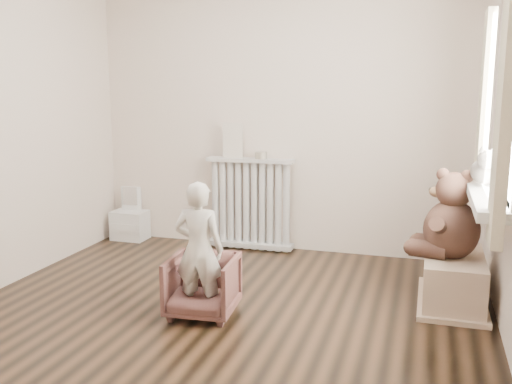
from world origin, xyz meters
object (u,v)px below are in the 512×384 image
(toy_vanity, at_px, (129,213))
(armchair, at_px, (202,286))
(toy_bench, at_px, (453,277))
(plush_cat, at_px, (485,170))
(child, at_px, (199,250))
(radiator, at_px, (250,209))
(teddy_bear, at_px, (453,213))

(toy_vanity, bearing_deg, armchair, -47.73)
(toy_bench, xyz_separation_m, plush_cat, (0.14, -0.17, 0.80))
(child, distance_m, toy_bench, 1.82)
(armchair, bearing_deg, plush_cat, 12.46)
(radiator, xyz_separation_m, toy_bench, (1.80, -0.90, -0.19))
(teddy_bear, relative_size, plush_cat, 2.07)
(armchair, xyz_separation_m, plush_cat, (1.77, 0.55, 0.79))
(armchair, height_order, child, child)
(toy_bench, xyz_separation_m, teddy_bear, (-0.03, -0.04, 0.47))
(plush_cat, bearing_deg, armchair, 174.16)
(toy_bench, bearing_deg, child, -154.92)
(radiator, bearing_deg, toy_vanity, -178.64)
(armchair, bearing_deg, radiator, 91.36)
(teddy_bear, bearing_deg, child, -144.98)
(toy_vanity, xyz_separation_m, child, (1.44, -1.63, 0.20))
(armchair, xyz_separation_m, child, (-0.00, -0.05, 0.27))
(armchair, bearing_deg, toy_bench, 18.99)
(toy_vanity, distance_m, plush_cat, 3.45)
(toy_vanity, xyz_separation_m, toy_bench, (3.07, -0.87, -0.08))
(toy_vanity, relative_size, teddy_bear, 0.87)
(teddy_bear, bearing_deg, toy_bench, 62.14)
(radiator, bearing_deg, plush_cat, -28.76)
(toy_vanity, xyz_separation_m, armchair, (1.44, -1.58, -0.07))
(radiator, xyz_separation_m, toy_vanity, (-1.27, -0.03, -0.11))
(armchair, relative_size, toy_bench, 0.60)
(radiator, distance_m, plush_cat, 2.30)
(toy_vanity, bearing_deg, child, -48.61)
(toy_bench, bearing_deg, armchair, -156.37)
(toy_vanity, height_order, child, child)
(toy_bench, relative_size, plush_cat, 2.60)
(toy_vanity, bearing_deg, toy_bench, -15.76)
(child, height_order, toy_bench, child)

